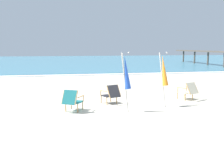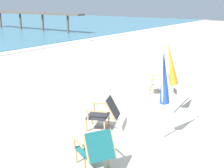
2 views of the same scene
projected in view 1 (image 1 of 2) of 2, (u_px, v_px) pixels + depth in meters
ground_plane at (126, 107)px, 9.98m from camera, size 80.00×80.00×0.00m
sea at (77, 61)px, 41.04m from camera, size 80.00×40.00×0.10m
surf_band at (92, 74)px, 21.31m from camera, size 80.00×1.10×0.06m
beach_chair_front_right at (111, 94)px, 10.46m from camera, size 0.82×0.91×0.79m
beach_chair_mid_center at (188, 90)px, 11.24m from camera, size 0.83×0.93×0.78m
beach_chair_far_center at (72, 100)px, 9.24m from camera, size 0.85×0.92×0.79m
umbrella_furled_blue at (126, 73)px, 9.04m from camera, size 0.36×0.23×2.12m
umbrella_furled_orange at (164, 71)px, 9.91m from camera, size 0.36×0.52×2.09m
pier_distant at (201, 52)px, 32.37m from camera, size 0.90×12.75×1.80m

